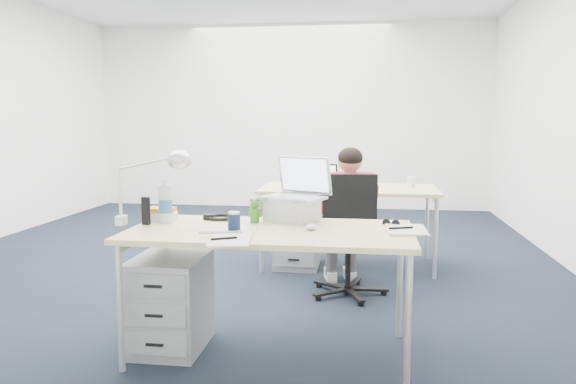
{
  "coord_description": "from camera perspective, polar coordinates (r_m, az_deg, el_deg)",
  "views": [
    {
      "loc": [
        1.17,
        -5.09,
        1.34
      ],
      "look_at": [
        0.64,
        -1.28,
        0.85
      ],
      "focal_mm": 35.0,
      "sensor_mm": 36.0,
      "label": 1
    }
  ],
  "objects": [
    {
      "name": "far_papers",
      "position": [
        5.28,
        0.92,
        0.69
      ],
      "size": [
        0.28,
        0.34,
        0.01
      ],
      "primitive_type": "cube",
      "rotation": [
        0.0,
        0.0,
        -0.27
      ],
      "color": "white",
      "rests_on": "desk_far"
    },
    {
      "name": "sunglasses",
      "position": [
        3.34,
        10.42,
        -3.15
      ],
      "size": [
        0.12,
        0.09,
        0.02
      ],
      "primitive_type": null,
      "rotation": [
        0.0,
        0.0,
        -0.4
      ],
      "color": "black",
      "rests_on": "desk_near"
    },
    {
      "name": "cordless_phone",
      "position": [
        3.41,
        -14.24,
        -1.86
      ],
      "size": [
        0.05,
        0.03,
        0.16
      ],
      "primitive_type": "cube",
      "rotation": [
        0.0,
        0.0,
        -0.14
      ],
      "color": "black",
      "rests_on": "desk_near"
    },
    {
      "name": "can_koozie",
      "position": [
        3.11,
        -5.5,
        -3.02
      ],
      "size": [
        0.07,
        0.07,
        0.11
      ],
      "primitive_type": "cylinder",
      "rotation": [
        0.0,
        0.0,
        -0.02
      ],
      "color": "#152344",
      "rests_on": "desk_near"
    },
    {
      "name": "silver_laptop",
      "position": [
        3.42,
        0.44,
        0.25
      ],
      "size": [
        0.45,
        0.41,
        0.38
      ],
      "primitive_type": null,
      "rotation": [
        0.0,
        0.0,
        -0.41
      ],
      "color": "silver",
      "rests_on": "desk_near"
    },
    {
      "name": "desk_lamp",
      "position": [
        3.36,
        -14.55,
        0.56
      ],
      "size": [
        0.42,
        0.2,
        0.46
      ],
      "primitive_type": null,
      "rotation": [
        0.0,
        0.0,
        0.12
      ],
      "color": "silver",
      "rests_on": "desk_near"
    },
    {
      "name": "office_chair",
      "position": [
        4.35,
        6.14,
        -7.0
      ],
      "size": [
        0.64,
        0.64,
        0.96
      ],
      "rotation": [
        0.0,
        0.0,
        0.07
      ],
      "color": "black",
      "rests_on": "ground"
    },
    {
      "name": "seated_person",
      "position": [
        4.44,
        5.96,
        -2.75
      ],
      "size": [
        0.42,
        0.65,
        1.13
      ],
      "rotation": [
        0.0,
        0.0,
        0.2
      ],
      "color": "#B11935",
      "rests_on": "ground"
    },
    {
      "name": "headphones",
      "position": [
        3.51,
        -6.82,
        -2.48
      ],
      "size": [
        0.26,
        0.22,
        0.04
      ],
      "primitive_type": null,
      "rotation": [
        0.0,
        0.0,
        0.21
      ],
      "color": "black",
      "rests_on": "desk_near"
    },
    {
      "name": "wireless_keyboard",
      "position": [
        3.12,
        -6.81,
        -3.95
      ],
      "size": [
        0.25,
        0.14,
        0.01
      ],
      "primitive_type": "cube",
      "rotation": [
        0.0,
        0.0,
        0.18
      ],
      "color": "white",
      "rests_on": "desk_near"
    },
    {
      "name": "floor",
      "position": [
        5.39,
        -4.86,
        -7.15
      ],
      "size": [
        7.0,
        7.0,
        0.0
      ],
      "primitive_type": "plane",
      "color": "black",
      "rests_on": "ground"
    },
    {
      "name": "drawer_pedestal_near",
      "position": [
        3.44,
        -11.86,
        -10.9
      ],
      "size": [
        0.4,
        0.5,
        0.55
      ],
      "primitive_type": "cube",
      "color": "gray",
      "rests_on": "ground"
    },
    {
      "name": "dark_laptop",
      "position": [
        5.12,
        3.0,
        1.7
      ],
      "size": [
        0.39,
        0.38,
        0.23
      ],
      "primitive_type": null,
      "rotation": [
        0.0,
        0.0,
        -0.3
      ],
      "color": "black",
      "rests_on": "desk_far"
    },
    {
      "name": "desk_near",
      "position": [
        3.19,
        -1.82,
        -4.62
      ],
      "size": [
        1.6,
        0.8,
        0.73
      ],
      "color": "#DAC47E",
      "rests_on": "ground"
    },
    {
      "name": "far_cup",
      "position": [
        5.27,
        12.4,
        1.01
      ],
      "size": [
        0.09,
        0.09,
        0.1
      ],
      "primitive_type": "cylinder",
      "rotation": [
        0.0,
        0.0,
        -0.38
      ],
      "color": "white",
      "rests_on": "desk_far"
    },
    {
      "name": "computer_mouse",
      "position": [
        3.16,
        2.38,
        -3.55
      ],
      "size": [
        0.07,
        0.1,
        0.03
      ],
      "primitive_type": "ellipsoid",
      "rotation": [
        0.0,
        0.0,
        -0.14
      ],
      "color": "white",
      "rests_on": "desk_near"
    },
    {
      "name": "desk_far",
      "position": [
        5.17,
        6.16,
        -0.06
      ],
      "size": [
        1.6,
        0.8,
        0.73
      ],
      "color": "#DAC47E",
      "rests_on": "ground"
    },
    {
      "name": "water_bottle",
      "position": [
        3.43,
        -12.35,
        -0.92
      ],
      "size": [
        0.08,
        0.08,
        0.26
      ],
      "primitive_type": "cylinder",
      "rotation": [
        0.0,
        0.0,
        -0.02
      ],
      "color": "silver",
      "rests_on": "desk_near"
    },
    {
      "name": "drawer_pedestal_far",
      "position": [
        5.2,
        0.96,
        -4.54
      ],
      "size": [
        0.4,
        0.5,
        0.55
      ],
      "primitive_type": "cube",
      "color": "gray",
      "rests_on": "ground"
    },
    {
      "name": "room",
      "position": [
        5.23,
        -5.07,
        11.34
      ],
      "size": [
        6.02,
        7.02,
        2.8
      ],
      "color": "white",
      "rests_on": "ground"
    },
    {
      "name": "papers_right",
      "position": [
        3.2,
        11.76,
        -3.79
      ],
      "size": [
        0.23,
        0.32,
        0.01
      ],
      "primitive_type": "cube",
      "rotation": [
        0.0,
        0.0,
        0.06
      ],
      "color": "#DABB7E",
      "rests_on": "desk_near"
    },
    {
      "name": "book_stack",
      "position": [
        3.54,
        -12.75,
        -2.2
      ],
      "size": [
        0.21,
        0.19,
        0.08
      ],
      "primitive_type": "cube",
      "rotation": [
        0.0,
        0.0,
        0.39
      ],
      "color": "silver",
      "rests_on": "desk_near"
    },
    {
      "name": "bear_figurine",
      "position": [
        3.37,
        -3.4,
        -1.88
      ],
      "size": [
        0.09,
        0.08,
        0.15
      ],
      "primitive_type": null,
      "rotation": [
        0.0,
        0.0,
        0.27
      ],
      "color": "#27691C",
      "rests_on": "desk_near"
    },
    {
      "name": "papers_left",
      "position": [
        2.87,
        -6.14,
        -4.92
      ],
      "size": [
        0.25,
        0.33,
        0.01
      ],
      "primitive_type": "cube",
      "rotation": [
        0.0,
        0.0,
        0.18
      ],
      "color": "#DABB7E",
      "rests_on": "desk_near"
    }
  ]
}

